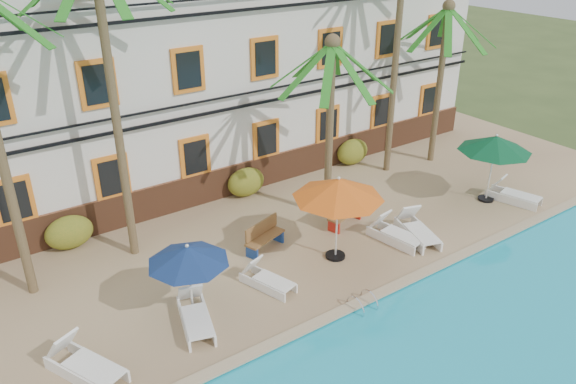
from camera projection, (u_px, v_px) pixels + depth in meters
ground at (353, 288)px, 16.46m from camera, size 100.00×100.00×0.00m
pool_deck at (262, 217)px, 20.08m from camera, size 30.00×12.00×0.25m
pool_coping at (375, 295)px, 15.68m from camera, size 30.00×0.35×0.06m
hotel_building at (189, 45)px, 21.43m from camera, size 25.40×6.44×10.22m
palm_b at (109, 71)px, 15.19m from camera, size 3.98×3.98×9.17m
palm_c at (330, 102)px, 18.28m from camera, size 3.98×3.98×6.30m
palm_d at (398, 31)px, 21.02m from camera, size 3.98×3.98×9.01m
palm_e at (442, 60)px, 22.57m from camera, size 3.98×3.98×6.69m
shrub_left at (69, 232)px, 17.77m from camera, size 1.50×0.90×1.10m
shrub_mid at (246, 182)px, 21.14m from camera, size 1.50×0.90×1.10m
shrub_right at (352, 152)px, 23.85m from camera, size 1.50×0.90×1.10m
umbrella_blue at (188, 255)px, 14.22m from camera, size 2.15×2.15×2.16m
umbrella_red at (338, 189)px, 16.46m from camera, size 2.76×2.76×2.76m
umbrella_green at (495, 144)px, 20.04m from camera, size 2.62×2.62×2.62m
lounger_a at (84, 364)px, 12.88m from camera, size 1.51×2.17×0.97m
lounger_b at (195, 315)px, 14.48m from camera, size 1.22×2.07×0.92m
lounger_c at (267, 279)px, 16.00m from camera, size 1.08×1.79×0.80m
lounger_d at (395, 233)px, 18.23m from camera, size 0.98×1.99×0.90m
lounger_e at (417, 229)px, 18.42m from camera, size 1.31×2.13×0.95m
lounger_f at (513, 194)px, 20.80m from camera, size 1.19×2.02×0.90m
bench_left at (263, 236)px, 17.74m from camera, size 1.57×0.92×0.93m
bench_right at (343, 212)px, 19.18m from camera, size 1.57×0.86×0.93m
pool_ladder at (362, 305)px, 15.33m from camera, size 0.54×0.74×0.74m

